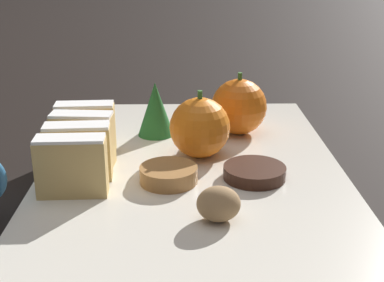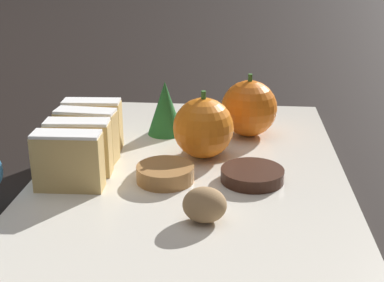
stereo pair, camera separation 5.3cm
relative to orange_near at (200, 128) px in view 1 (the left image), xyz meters
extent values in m
plane|color=black|center=(-0.01, -0.03, -0.04)|extent=(6.00, 6.00, 0.00)
cube|color=silver|center=(-0.01, -0.03, -0.04)|extent=(0.30, 0.46, 0.01)
cube|color=tan|center=(-0.12, -0.09, -0.01)|extent=(0.06, 0.03, 0.05)
cube|color=white|center=(-0.12, -0.09, 0.02)|extent=(0.06, 0.02, 0.00)
cube|color=tan|center=(-0.12, -0.06, -0.01)|extent=(0.06, 0.03, 0.05)
cube|color=white|center=(-0.12, -0.06, 0.02)|extent=(0.06, 0.03, 0.00)
cube|color=tan|center=(-0.12, -0.02, -0.01)|extent=(0.06, 0.03, 0.05)
cube|color=white|center=(-0.12, -0.02, 0.02)|extent=(0.06, 0.03, 0.00)
cube|color=tan|center=(-0.12, 0.01, -0.01)|extent=(0.06, 0.03, 0.05)
cube|color=white|center=(-0.12, 0.01, 0.02)|extent=(0.06, 0.03, 0.00)
sphere|color=orange|center=(0.00, 0.00, 0.00)|extent=(0.06, 0.06, 0.06)
cylinder|color=#38702D|center=(0.00, 0.00, 0.03)|extent=(0.01, 0.01, 0.01)
sphere|color=orange|center=(0.05, 0.07, 0.00)|extent=(0.07, 0.07, 0.07)
cylinder|color=#38702D|center=(0.05, 0.07, 0.04)|extent=(0.01, 0.01, 0.01)
ellipsoid|color=#9E7A51|center=(0.01, -0.14, -0.02)|extent=(0.04, 0.03, 0.03)
cylinder|color=#381E14|center=(0.05, -0.06, -0.03)|extent=(0.06, 0.06, 0.01)
cylinder|color=#A3703D|center=(-0.03, -0.07, -0.02)|extent=(0.06, 0.06, 0.02)
cone|color=#23662D|center=(-0.05, 0.07, 0.00)|extent=(0.04, 0.04, 0.06)
camera|label=1|loc=(-0.02, -0.53, 0.18)|focal=50.00mm
camera|label=2|loc=(0.03, -0.53, 0.18)|focal=50.00mm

